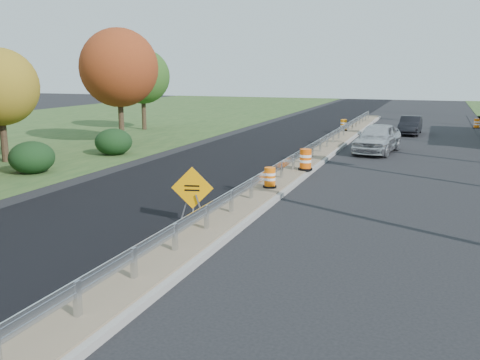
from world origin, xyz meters
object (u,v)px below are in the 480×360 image
(barrel_median_mid, at_px, (305,160))
(car_dark_mid, at_px, (410,125))
(caution_sign, at_px, (193,210))
(barrel_median_near, at_px, (270,178))
(barrel_median_far, at_px, (344,125))
(car_silver, at_px, (378,138))
(barrel_shoulder_far, at_px, (477,124))

(barrel_median_mid, xyz_separation_m, car_dark_mid, (3.72, 18.05, -0.02))
(caution_sign, relative_size, barrel_median_near, 2.30)
(caution_sign, bearing_deg, barrel_median_far, 75.60)
(car_silver, distance_m, car_dark_mid, 10.10)
(barrel_median_near, height_order, car_dark_mid, car_dark_mid)
(caution_sign, relative_size, barrel_median_mid, 1.89)
(barrel_median_far, height_order, car_dark_mid, car_dark_mid)
(caution_sign, relative_size, car_dark_mid, 0.45)
(barrel_median_near, relative_size, barrel_median_mid, 0.82)
(caution_sign, height_order, barrel_median_far, caution_sign)
(caution_sign, distance_m, car_dark_mid, 27.62)
(barrel_median_near, distance_m, barrel_median_far, 20.90)
(barrel_median_far, bearing_deg, barrel_median_mid, -86.48)
(barrel_median_near, height_order, barrel_shoulder_far, barrel_median_near)
(caution_sign, height_order, car_silver, caution_sign)
(barrel_median_mid, relative_size, car_silver, 0.19)
(car_dark_mid, bearing_deg, car_silver, -95.02)
(caution_sign, bearing_deg, barrel_shoulder_far, 59.65)
(caution_sign, xyz_separation_m, barrel_median_far, (0.42, 25.83, 0.17))
(barrel_median_near, relative_size, barrel_shoulder_far, 1.00)
(barrel_median_mid, height_order, barrel_median_far, barrel_median_mid)
(car_dark_mid, bearing_deg, barrel_shoulder_far, 53.94)
(barrel_median_near, relative_size, car_dark_mid, 0.19)
(barrel_median_mid, height_order, barrel_shoulder_far, barrel_median_mid)
(caution_sign, height_order, barrel_shoulder_far, caution_sign)
(caution_sign, relative_size, car_silver, 0.36)
(barrel_median_mid, xyz_separation_m, barrel_median_far, (-1.03, 16.76, -0.06))
(car_silver, height_order, car_dark_mid, car_silver)
(caution_sign, distance_m, barrel_median_mid, 9.20)
(car_silver, bearing_deg, barrel_median_far, 118.86)
(car_silver, bearing_deg, barrel_median_near, -95.51)
(caution_sign, bearing_deg, barrel_median_near, 65.03)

